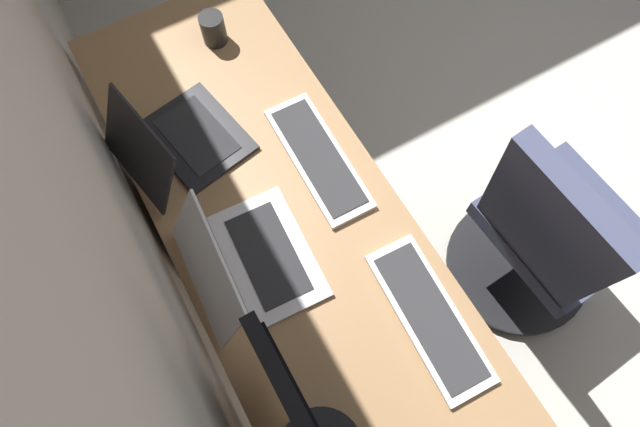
{
  "coord_description": "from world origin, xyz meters",
  "views": [
    {
      "loc": [
        -0.32,
        1.81,
        2.06
      ],
      "look_at": [
        0.09,
        1.58,
        0.95
      ],
      "focal_mm": 29.53,
      "sensor_mm": 36.0,
      "label": 1
    }
  ],
  "objects": [
    {
      "name": "floor_plane",
      "position": [
        0.0,
        0.0,
        0.0
      ],
      "size": [
        5.04,
        5.04,
        0.0
      ],
      "primitive_type": "plane",
      "color": "#B2ADA3"
    },
    {
      "name": "wall_back",
      "position": [
        0.0,
        2.01,
        1.3
      ],
      "size": [
        4.8,
        0.1,
        2.6
      ],
      "primitive_type": "cube",
      "color": "beige",
      "rests_on": "ground"
    },
    {
      "name": "desk",
      "position": [
        0.09,
        1.63,
        0.66
      ],
      "size": [
        1.99,
        0.62,
        0.73
      ],
      "color": "#936D47",
      "rests_on": "ground"
    },
    {
      "name": "drawer_pedestal",
      "position": [
        0.46,
        1.65,
        0.35
      ],
      "size": [
        0.4,
        0.51,
        0.69
      ],
      "color": "#936D47",
      "rests_on": "ground"
    },
    {
      "name": "laptop_leftmost",
      "position": [
        0.54,
        1.79,
        0.78
      ],
      "size": [
        0.35,
        0.38,
        0.21
      ],
      "color": "black",
      "rests_on": "desk"
    },
    {
      "name": "laptop_left",
      "position": [
        0.13,
        1.77,
        0.78
      ],
      "size": [
        0.36,
        0.33,
        0.2
      ],
      "color": "silver",
      "rests_on": "desk"
    },
    {
      "name": "keyboard_main",
      "position": [
        0.32,
        1.45,
        0.74
      ],
      "size": [
        0.42,
        0.15,
        0.02
      ],
      "color": "silver",
      "rests_on": "desk"
    },
    {
      "name": "keyboard_spare",
      "position": [
        -0.21,
        1.43,
        0.74
      ],
      "size": [
        0.43,
        0.16,
        0.02
      ],
      "color": "silver",
      "rests_on": "desk"
    },
    {
      "name": "coffee_mug",
      "position": [
        0.86,
        1.52,
        0.78
      ],
      "size": [
        0.12,
        0.08,
        0.1
      ],
      "color": "black",
      "rests_on": "desk"
    },
    {
      "name": "office_chair",
      "position": [
        -0.16,
        0.88,
        0.46
      ],
      "size": [
        0.56,
        0.57,
        0.97
      ],
      "color": "#383D56",
      "rests_on": "ground"
    }
  ]
}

